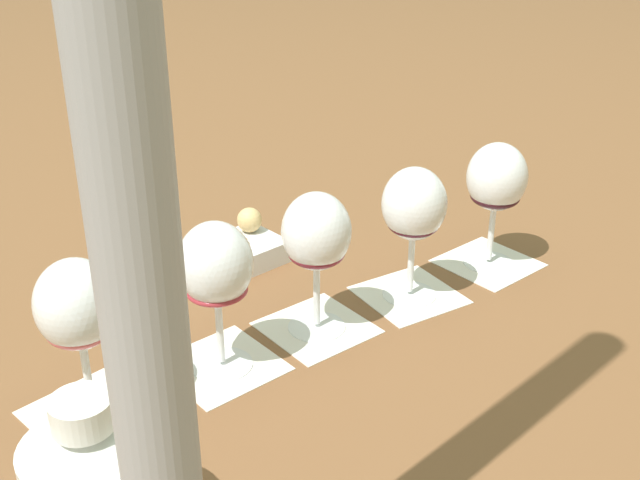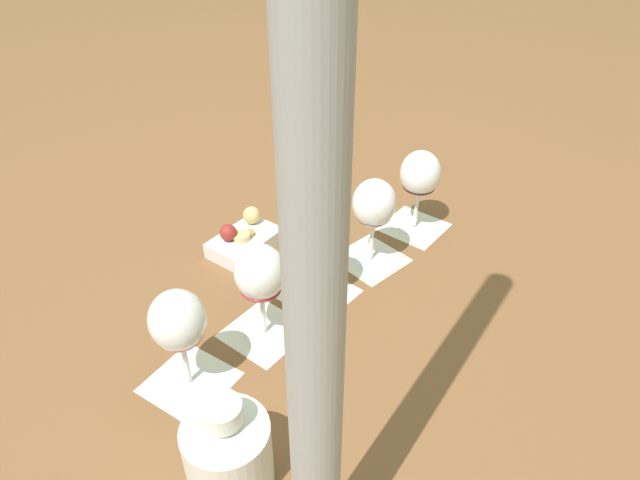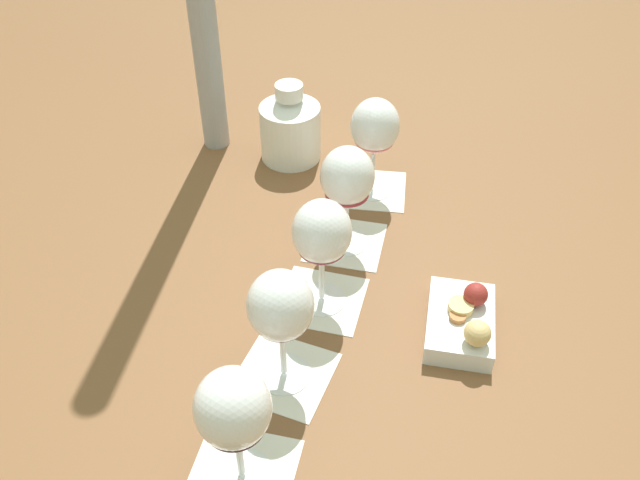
{
  "view_description": "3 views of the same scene",
  "coord_description": "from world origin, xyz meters",
  "px_view_note": "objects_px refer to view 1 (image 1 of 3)",
  "views": [
    {
      "loc": [
        -0.66,
        -0.46,
        0.51
      ],
      "look_at": [
        0.0,
        -0.0,
        0.12
      ],
      "focal_mm": 45.0,
      "sensor_mm": 36.0,
      "label": 1
    },
    {
      "loc": [
        -0.7,
        -0.31,
        0.67
      ],
      "look_at": [
        0.0,
        -0.0,
        0.12
      ],
      "focal_mm": 32.0,
      "sensor_mm": 36.0,
      "label": 2
    },
    {
      "loc": [
        0.67,
        -0.03,
        0.69
      ],
      "look_at": [
        0.0,
        -0.0,
        0.12
      ],
      "focal_mm": 38.0,
      "sensor_mm": 36.0,
      "label": 3
    }
  ],
  "objects_px": {
    "wine_glass_1": "(216,271)",
    "snack_dish": "(233,250)",
    "wine_glass_0": "(77,312)",
    "wine_glass_3": "(414,210)",
    "wine_glass_2": "(314,238)",
    "wine_glass_4": "(496,183)"
  },
  "relations": [
    {
      "from": "wine_glass_2",
      "to": "wine_glass_4",
      "type": "bearing_deg",
      "value": -20.78
    },
    {
      "from": "wine_glass_1",
      "to": "wine_glass_3",
      "type": "height_order",
      "value": "same"
    },
    {
      "from": "snack_dish",
      "to": "wine_glass_4",
      "type": "bearing_deg",
      "value": -54.71
    },
    {
      "from": "wine_glass_2",
      "to": "snack_dish",
      "type": "xyz_separation_m",
      "value": [
        0.07,
        0.18,
        -0.1
      ]
    },
    {
      "from": "wine_glass_3",
      "to": "wine_glass_2",
      "type": "bearing_deg",
      "value": 156.95
    },
    {
      "from": "wine_glass_0",
      "to": "wine_glass_4",
      "type": "relative_size",
      "value": 1.0
    },
    {
      "from": "wine_glass_2",
      "to": "snack_dish",
      "type": "height_order",
      "value": "wine_glass_2"
    },
    {
      "from": "wine_glass_0",
      "to": "snack_dish",
      "type": "height_order",
      "value": "wine_glass_0"
    },
    {
      "from": "wine_glass_1",
      "to": "wine_glass_3",
      "type": "distance_m",
      "value": 0.27
    },
    {
      "from": "wine_glass_3",
      "to": "wine_glass_4",
      "type": "xyz_separation_m",
      "value": [
        0.14,
        -0.05,
        0.0
      ]
    },
    {
      "from": "wine_glass_3",
      "to": "wine_glass_4",
      "type": "relative_size",
      "value": 1.0
    },
    {
      "from": "wine_glass_0",
      "to": "wine_glass_1",
      "type": "height_order",
      "value": "same"
    },
    {
      "from": "wine_glass_0",
      "to": "wine_glass_3",
      "type": "height_order",
      "value": "same"
    },
    {
      "from": "wine_glass_0",
      "to": "wine_glass_2",
      "type": "bearing_deg",
      "value": -19.66
    },
    {
      "from": "wine_glass_1",
      "to": "wine_glass_2",
      "type": "distance_m",
      "value": 0.13
    },
    {
      "from": "wine_glass_0",
      "to": "wine_glass_4",
      "type": "height_order",
      "value": "same"
    },
    {
      "from": "wine_glass_2",
      "to": "wine_glass_3",
      "type": "height_order",
      "value": "same"
    },
    {
      "from": "wine_glass_1",
      "to": "wine_glass_2",
      "type": "relative_size",
      "value": 1.0
    },
    {
      "from": "wine_glass_4",
      "to": "snack_dish",
      "type": "relative_size",
      "value": 1.13
    },
    {
      "from": "wine_glass_1",
      "to": "snack_dish",
      "type": "relative_size",
      "value": 1.13
    },
    {
      "from": "snack_dish",
      "to": "wine_glass_3",
      "type": "bearing_deg",
      "value": -75.14
    },
    {
      "from": "wine_glass_2",
      "to": "wine_glass_4",
      "type": "height_order",
      "value": "same"
    }
  ]
}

